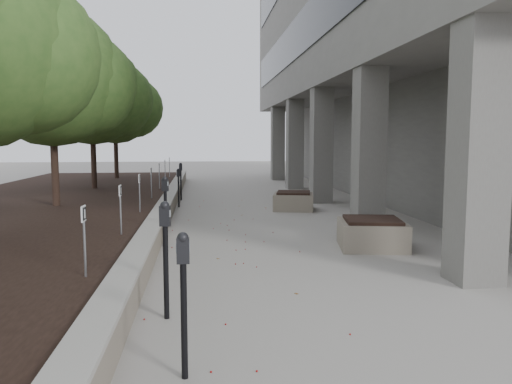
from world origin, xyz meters
TOP-DOWN VIEW (x-y plane):
  - ground at (0.00, 0.00)m, footprint 90.00×90.00m
  - retaining_wall at (-1.82, 9.00)m, footprint 0.39×26.00m
  - planting_bed at (-5.50, 9.00)m, footprint 7.00×26.00m
  - brutalist_building at (9.50, 13.00)m, footprint 13.10×26.00m
  - crabapple_tree_3 at (-4.80, 8.00)m, footprint 4.60×4.00m
  - crabapple_tree_4 at (-4.80, 13.00)m, footprint 4.60×4.00m
  - crabapple_tree_5 at (-4.80, 18.00)m, footprint 4.60×4.00m
  - parking_sign_2 at (-2.35, 0.50)m, footprint 0.04×0.22m
  - parking_sign_3 at (-2.35, 3.50)m, footprint 0.04×0.22m
  - parking_sign_4 at (-2.35, 6.50)m, footprint 0.04×0.22m
  - parking_sign_5 at (-2.35, 9.50)m, footprint 0.04×0.22m
  - parking_sign_6 at (-2.35, 12.50)m, footprint 0.04×0.22m
  - parking_sign_7 at (-2.35, 15.50)m, footprint 0.04×0.22m
  - parking_sign_8 at (-2.35, 18.50)m, footprint 0.04×0.22m
  - parking_meter_1 at (-0.98, -1.69)m, footprint 0.14×0.10m
  - parking_meter_2 at (-1.25, -0.09)m, footprint 0.16×0.13m
  - parking_meter_3 at (-1.55, 4.18)m, footprint 0.17×0.15m
  - parking_meter_4 at (-1.55, 10.27)m, footprint 0.15×0.12m
  - parking_meter_5 at (-1.55, 12.19)m, footprint 0.14×0.10m
  - planter_front at (2.68, 3.58)m, footprint 1.51×1.51m
  - planter_back at (2.10, 9.28)m, footprint 1.47×1.47m
  - berry_scatter at (-0.10, 5.00)m, footprint 3.30×14.10m

SIDE VIEW (x-z plane):
  - ground at x=0.00m, z-range 0.00..0.00m
  - berry_scatter at x=-0.10m, z-range 0.00..0.02m
  - planting_bed at x=-5.50m, z-range 0.00..0.40m
  - retaining_wall at x=-1.82m, z-range 0.00..0.50m
  - planter_back at x=2.10m, z-range 0.00..0.58m
  - planter_front at x=2.68m, z-range 0.00..0.61m
  - parking_meter_4 at x=-1.55m, z-range 0.00..1.28m
  - parking_meter_5 at x=-1.55m, z-range 0.00..1.38m
  - parking_meter_1 at x=-0.98m, z-range 0.00..1.39m
  - parking_meter_3 at x=-1.55m, z-range 0.00..1.47m
  - parking_meter_2 at x=-1.25m, z-range 0.00..1.48m
  - parking_sign_2 at x=-2.35m, z-range 0.40..1.36m
  - parking_sign_3 at x=-2.35m, z-range 0.40..1.36m
  - parking_sign_4 at x=-2.35m, z-range 0.40..1.36m
  - parking_sign_5 at x=-2.35m, z-range 0.40..1.36m
  - parking_sign_6 at x=-2.35m, z-range 0.40..1.36m
  - parking_sign_7 at x=-2.35m, z-range 0.40..1.36m
  - parking_sign_8 at x=-2.35m, z-range 0.40..1.36m
  - crabapple_tree_3 at x=-4.80m, z-range 0.40..5.84m
  - crabapple_tree_4 at x=-4.80m, z-range 0.40..5.84m
  - crabapple_tree_5 at x=-4.80m, z-range 0.40..5.84m
  - brutalist_building at x=9.50m, z-range 0.00..15.00m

